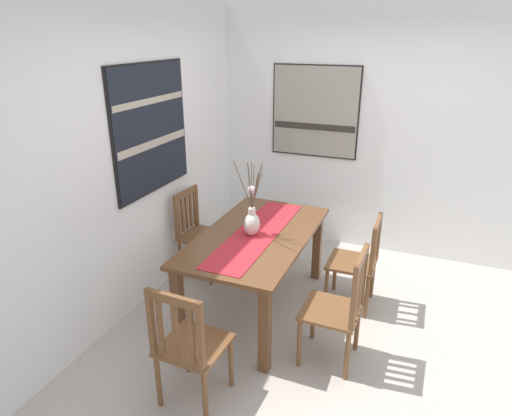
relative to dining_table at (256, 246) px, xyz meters
name	(u,v)px	position (x,y,z in m)	size (l,w,h in m)	color
ground_plane	(333,338)	(-0.15, -0.76, -0.65)	(6.40, 6.40, 0.03)	#B2A89E
wall_back	(134,158)	(-0.15, 1.10, 0.71)	(6.40, 0.12, 2.70)	white
wall_side	(381,133)	(1.71, -0.76, 0.71)	(0.12, 6.40, 2.70)	white
dining_table	(256,246)	(0.00, 0.00, 0.00)	(1.63, 0.89, 0.75)	brown
table_runner	(256,233)	(0.00, 0.00, 0.12)	(1.50, 0.36, 0.01)	#B7232D
centerpiece_vase	(252,220)	(-0.04, 0.03, 0.25)	(0.31, 0.29, 0.70)	silver
chair_0	(198,231)	(0.39, 0.81, -0.16)	(0.44, 0.44, 0.90)	brown
chair_1	(340,306)	(-0.42, -0.84, -0.15)	(0.43, 0.43, 0.94)	brown
chair_2	(189,345)	(-1.21, -0.02, -0.16)	(0.44, 0.44, 0.93)	brown
chair_3	(358,261)	(0.40, -0.83, -0.18)	(0.42, 0.42, 0.88)	brown
painting_on_back_wall	(151,129)	(0.05, 1.03, 0.94)	(1.08, 0.05, 1.14)	black
painting_on_side_wall	(315,112)	(1.65, -0.03, 0.91)	(0.05, 0.99, 1.01)	black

